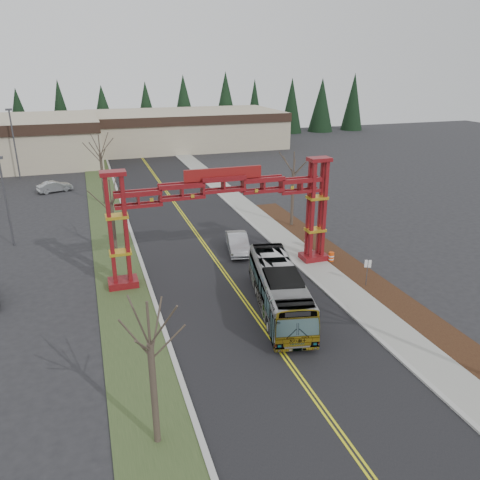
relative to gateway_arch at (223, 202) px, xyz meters
name	(u,v)px	position (x,y,z in m)	size (l,w,h in m)	color
ground	(334,425)	(0.00, -18.00, -5.98)	(200.00, 200.00, 0.00)	black
road	(203,243)	(0.00, 7.00, -5.97)	(12.00, 110.00, 0.02)	black
lane_line_left	(202,243)	(-0.12, 7.00, -5.96)	(0.12, 100.00, 0.01)	yellow
lane_line_right	(205,243)	(0.12, 7.00, -5.96)	(0.12, 100.00, 0.01)	yellow
curb_right	(264,235)	(6.15, 7.00, -5.91)	(0.30, 110.00, 0.15)	#AEADA8
sidewalk_right	(278,234)	(7.60, 7.00, -5.91)	(2.60, 110.00, 0.14)	gray
landscape_strip	(391,297)	(10.20, -8.00, -5.92)	(2.60, 50.00, 0.12)	black
grass_median	(116,253)	(-8.00, 7.00, -5.94)	(4.00, 110.00, 0.08)	#344522
curb_left	(137,250)	(-6.15, 7.00, -5.91)	(0.30, 110.00, 0.15)	#AEADA8
gateway_arch	(223,202)	(0.00, 0.00, 0.00)	(18.20, 1.60, 8.90)	#630D12
retail_building_east	(184,129)	(10.00, 61.95, -2.47)	(38.00, 20.30, 7.00)	#BEB291
conifer_treeline	(128,110)	(0.25, 74.00, 0.50)	(116.10, 5.60, 13.00)	black
transit_bus	(279,289)	(1.81, -6.98, -4.43)	(2.61, 11.17, 3.11)	#95989C
silver_sedan	(238,243)	(2.43, 4.00, -5.16)	(1.74, 4.99, 1.64)	#A5A8AD
parked_car_far_a	(55,187)	(-13.96, 31.58, -5.26)	(1.52, 4.37, 1.44)	#9DA1A5
bare_tree_median_near	(150,344)	(-8.00, -16.44, -0.90)	(2.95, 2.95, 7.07)	#382D26
bare_tree_median_mid	(111,202)	(-8.00, 6.80, -1.19)	(2.96, 2.96, 6.77)	#382D26
bare_tree_median_far	(100,154)	(-8.00, 23.49, 0.10)	(3.26, 3.26, 8.28)	#382D26
bare_tree_right_far	(294,172)	(10.00, 9.06, -0.30)	(3.09, 3.09, 7.76)	#382D26
light_pole_near	(5,195)	(-16.90, 12.05, -1.18)	(0.72, 0.36, 8.31)	#3F3F44
light_pole_far	(14,139)	(-19.15, 41.34, -0.20)	(0.87, 0.43, 10.00)	#3F3F44
street_sign	(368,268)	(9.48, -5.80, -4.41)	(0.47, 0.24, 2.19)	#3F3F44
barrel_south	(331,257)	(9.24, -0.80, -5.54)	(0.48, 0.48, 0.89)	#ED490D
barrel_mid	(320,248)	(9.28, 1.23, -5.48)	(0.54, 0.54, 1.01)	#ED490D
barrel_north	(308,242)	(8.80, 2.83, -5.44)	(0.59, 0.59, 1.08)	#ED490D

